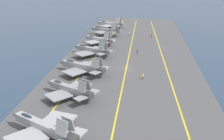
# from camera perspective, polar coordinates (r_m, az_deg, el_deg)

# --- Properties ---
(ground_plane) EXTENTS (2000.00, 2000.00, 0.00)m
(ground_plane) POSITION_cam_1_polar(r_m,az_deg,el_deg) (88.75, 2.91, 0.09)
(ground_plane) COLOR navy
(carrier_deck) EXTENTS (200.99, 46.00, 0.40)m
(carrier_deck) POSITION_cam_1_polar(r_m,az_deg,el_deg) (88.69, 2.91, 0.21)
(carrier_deck) COLOR #4C4C4F
(carrier_deck) RESTS_ON ground
(deck_stripe_foul_line) EXTENTS (180.76, 7.71, 0.01)m
(deck_stripe_foul_line) POSITION_cam_1_polar(r_m,az_deg,el_deg) (88.78, 11.08, 0.02)
(deck_stripe_foul_line) COLOR yellow
(deck_stripe_foul_line) RESTS_ON carrier_deck
(deck_stripe_centerline) EXTENTS (180.89, 0.36, 0.01)m
(deck_stripe_centerline) POSITION_cam_1_polar(r_m,az_deg,el_deg) (88.62, 2.91, 0.34)
(deck_stripe_centerline) COLOR yellow
(deck_stripe_centerline) RESTS_ON carrier_deck
(deck_stripe_edge_line) EXTENTS (180.67, 9.68, 0.01)m
(deck_stripe_edge_line) POSITION_cam_1_polar(r_m,az_deg,el_deg) (90.25, -5.13, 0.64)
(deck_stripe_edge_line) COLOR yellow
(deck_stripe_edge_line) RESTS_ON carrier_deck
(parked_jet_second) EXTENTS (14.20, 16.69, 6.07)m
(parked_jet_second) POSITION_cam_1_polar(r_m,az_deg,el_deg) (53.02, -13.91, -11.10)
(parked_jet_second) COLOR #9EA3A8
(parked_jet_second) RESTS_ON carrier_deck
(parked_jet_third) EXTENTS (12.70, 14.99, 5.63)m
(parked_jet_third) POSITION_cam_1_polar(r_m,az_deg,el_deg) (68.50, -8.75, -3.80)
(parked_jet_third) COLOR gray
(parked_jet_third) RESTS_ON carrier_deck
(parked_jet_fourth) EXTENTS (13.43, 16.79, 5.77)m
(parked_jet_fourth) POSITION_cam_1_polar(r_m,az_deg,el_deg) (83.79, -6.27, 0.72)
(parked_jet_fourth) COLOR gray
(parked_jet_fourth) RESTS_ON carrier_deck
(parked_jet_fifth) EXTENTS (13.99, 15.81, 6.13)m
(parked_jet_fifth) POSITION_cam_1_polar(r_m,az_deg,el_deg) (101.47, -4.24, 4.13)
(parked_jet_fifth) COLOR gray
(parked_jet_fifth) RESTS_ON carrier_deck
(parked_jet_sixth) EXTENTS (12.68, 14.72, 6.00)m
(parked_jet_sixth) POSITION_cam_1_polar(r_m,az_deg,el_deg) (117.17, -2.85, 6.25)
(parked_jet_sixth) COLOR #9EA3A8
(parked_jet_sixth) RESTS_ON carrier_deck
(parked_jet_seventh) EXTENTS (12.58, 16.26, 6.24)m
(parked_jet_seventh) POSITION_cam_1_polar(r_m,az_deg,el_deg) (134.16, -1.48, 8.14)
(parked_jet_seventh) COLOR gray
(parked_jet_seventh) RESTS_ON carrier_deck
(parked_jet_eighth) EXTENTS (13.97, 15.63, 5.93)m
(parked_jet_eighth) POSITION_cam_1_polar(r_m,az_deg,el_deg) (152.34, -0.48, 9.37)
(parked_jet_eighth) COLOR #9EA3A8
(parked_jet_eighth) RESTS_ON carrier_deck
(crew_brown_vest) EXTENTS (0.46, 0.43, 1.78)m
(crew_brown_vest) POSITION_cam_1_polar(r_m,az_deg,el_deg) (131.66, 8.04, 6.99)
(crew_brown_vest) COLOR #232328
(crew_brown_vest) RESTS_ON carrier_deck
(crew_white_vest) EXTENTS (0.28, 0.40, 1.74)m
(crew_white_vest) POSITION_cam_1_polar(r_m,az_deg,el_deg) (133.40, 3.51, 7.30)
(crew_white_vest) COLOR #4C473D
(crew_white_vest) RESTS_ON carrier_deck
(crew_yellow_vest) EXTENTS (0.41, 0.46, 1.71)m
(crew_yellow_vest) POSITION_cam_1_polar(r_m,az_deg,el_deg) (79.90, 6.29, -1.23)
(crew_yellow_vest) COLOR #383328
(crew_yellow_vest) RESTS_ON carrier_deck
(crew_red_vest) EXTENTS (0.34, 0.43, 1.81)m
(crew_red_vest) POSITION_cam_1_polar(r_m,az_deg,el_deg) (104.43, 5.11, 3.84)
(crew_red_vest) COLOR #383328
(crew_red_vest) RESTS_ON carrier_deck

